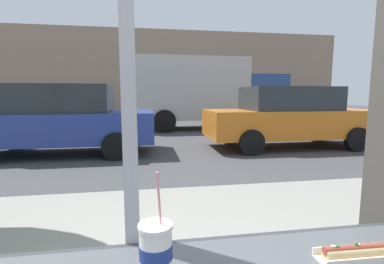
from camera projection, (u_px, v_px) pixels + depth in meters
The scene contains 8 objects.
ground_plane at pixel (144, 142), 8.92m from camera, with size 60.00×60.00×0.00m, color #424244.
sidewalk_strip at pixel (142, 245), 2.65m from camera, with size 16.00×2.80×0.14m, color gray.
building_facade_far at pixel (144, 74), 19.57m from camera, with size 28.00×1.20×5.86m, color gray.
soda_cup_right at pixel (156, 250), 0.81m from camera, with size 0.10×0.10×0.32m.
hotdog_tray_far at pixel (353, 253), 0.91m from camera, with size 0.24×0.09×0.05m.
parked_car_blue at pixel (61, 119), 6.94m from camera, with size 4.56×1.97×1.73m.
parked_car_orange at pixel (289, 117), 7.92m from camera, with size 4.68×1.92×1.70m.
box_truck at pixel (201, 91), 12.30m from camera, with size 6.94×2.44×3.02m.
Camera 1 is at (0.06, -0.94, 1.48)m, focal length 26.36 mm.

